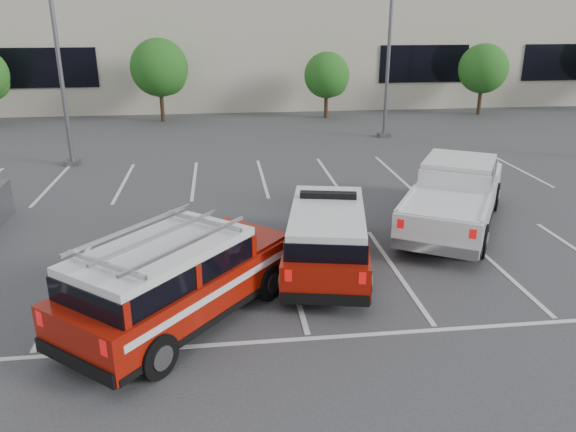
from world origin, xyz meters
name	(u,v)px	position (x,y,z in m)	size (l,w,h in m)	color
ground	(291,277)	(0.00, 0.00, 0.00)	(120.00, 120.00, 0.00)	#38383B
stall_markings	(273,216)	(0.00, 4.50, 0.01)	(23.00, 15.00, 0.01)	silver
convention_building	(240,33)	(0.18, 31.86, 4.72)	(60.00, 16.99, 13.20)	beige
tree_mid_left	(161,70)	(-4.91, 22.05, 3.04)	(3.37, 3.37, 4.85)	#3F2B19
tree_mid_right	(328,77)	(5.09, 22.05, 2.50)	(2.77, 2.77, 3.99)	#3F2B19
tree_right	(484,70)	(15.09, 22.05, 2.77)	(3.07, 3.07, 4.42)	#3F2B19
light_pole_left	(56,39)	(-8.00, 12.00, 5.19)	(0.90, 0.60, 10.24)	#59595E
light_pole_mid	(390,34)	(7.00, 16.00, 5.19)	(0.90, 0.60, 10.24)	#59595E
fire_chief_suv	(327,239)	(0.98, 0.47, 0.77)	(3.00, 5.65, 1.89)	maroon
white_pickup	(454,201)	(5.38, 2.95, 0.80)	(5.25, 6.76, 2.00)	silver
ladder_suv	(178,285)	(-2.61, -1.84, 0.86)	(5.15, 5.55, 2.15)	maroon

